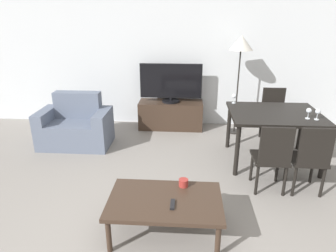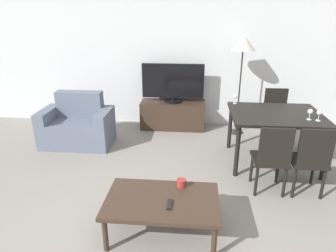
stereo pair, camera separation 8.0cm
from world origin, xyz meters
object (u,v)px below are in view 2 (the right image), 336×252
object	(u,v)px
dining_table	(276,119)
dining_chair_near	(272,157)
remote_primary	(169,204)
dining_chair_near_right	(310,158)
wine_glass_left	(319,113)
floor_lamp	(243,47)
wine_glass_right	(235,97)
armchair	(78,126)
tv	(173,83)
wine_glass_center	(310,112)
dining_chair_far	(276,113)
coffee_table	(162,203)
tv_stand	(173,115)
cup_white_near	(181,183)

from	to	relation	value
dining_table	dining_chair_near	distance (m)	0.86
dining_chair_near	remote_primary	size ratio (longest dim) A/B	5.86
dining_chair_near_right	wine_glass_left	size ratio (longest dim) A/B	6.02
dining_table	floor_lamp	xyz separation A→B (m)	(-0.36, 1.10, 0.84)
floor_lamp	wine_glass_right	world-z (taller)	floor_lamp
armchair	remote_primary	distance (m)	2.71
tv	wine_glass_right	bearing A→B (deg)	-39.43
dining_table	dining_chair_near_right	bearing A→B (deg)	-75.10
wine_glass_right	dining_chair_near_right	bearing A→B (deg)	-59.15
dining_chair_near_right	wine_glass_center	size ratio (longest dim) A/B	6.02
armchair	dining_chair_far	world-z (taller)	dining_chair_far
tv	coffee_table	world-z (taller)	tv
coffee_table	wine_glass_right	xyz separation A→B (m)	(0.90, 2.05, 0.50)
tv_stand	dining_table	xyz separation A→B (m)	(1.53, -1.25, 0.41)
floor_lamp	remote_primary	xyz separation A→B (m)	(-0.97, -2.82, -1.11)
floor_lamp	dining_chair_far	bearing A→B (deg)	-26.41
wine_glass_center	coffee_table	bearing A→B (deg)	-141.65
wine_glass_center	wine_glass_right	distance (m)	1.09
tv_stand	wine_glass_center	size ratio (longest dim) A/B	8.01
floor_lamp	cup_white_near	world-z (taller)	floor_lamp
dining_chair_far	wine_glass_right	bearing A→B (deg)	-151.61
wine_glass_right	remote_primary	bearing A→B (deg)	-110.97
wine_glass_center	wine_glass_right	bearing A→B (deg)	143.26
coffee_table	wine_glass_right	distance (m)	2.29
tv_stand	wine_glass_right	distance (m)	1.44
dining_chair_far	cup_white_near	size ratio (longest dim) A/B	9.15
wine_glass_center	dining_table	bearing A→B (deg)	146.50
tv	coffee_table	size ratio (longest dim) A/B	1.02
wine_glass_left	wine_glass_center	world-z (taller)	same
armchair	dining_chair_near	distance (m)	3.06
dining_chair_near	dining_chair_far	distance (m)	1.68
wine_glass_left	tv	bearing A→B (deg)	142.70
tv_stand	coffee_table	xyz separation A→B (m)	(0.11, -2.88, 0.10)
wine_glass_right	tv	bearing A→B (deg)	140.57
floor_lamp	remote_primary	distance (m)	3.18
armchair	wine_glass_center	size ratio (longest dim) A/B	7.65
armchair	tv_stand	bearing A→B (deg)	29.82
armchair	tv	xyz separation A→B (m)	(1.50, 0.86, 0.56)
dining_chair_near_right	wine_glass_right	bearing A→B (deg)	120.85
tv	remote_primary	bearing A→B (deg)	-86.31
dining_table	dining_chair_near	size ratio (longest dim) A/B	1.41
dining_chair_near	floor_lamp	size ratio (longest dim) A/B	0.52
dining_chair_near_right	cup_white_near	bearing A→B (deg)	-158.48
floor_lamp	wine_glass_center	xyz separation A→B (m)	(0.72, -1.33, -0.66)
dining_chair_near	wine_glass_right	distance (m)	1.32
tv_stand	dining_chair_far	world-z (taller)	dining_chair_far
floor_lamp	remote_primary	size ratio (longest dim) A/B	11.35
coffee_table	dining_chair_near	bearing A→B (deg)	34.33
tv_stand	cup_white_near	distance (m)	2.66
cup_white_near	wine_glass_left	bearing A→B (deg)	33.53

